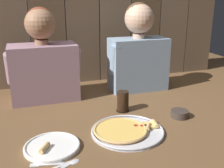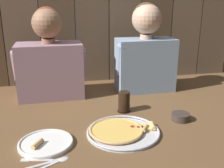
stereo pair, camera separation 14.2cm
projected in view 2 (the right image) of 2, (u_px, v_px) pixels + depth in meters
name	position (u px, v px, depth m)	size (l,w,h in m)	color
ground_plane	(115.00, 124.00, 1.38)	(3.20, 3.20, 0.00)	brown
pizza_tray	(121.00, 131.00, 1.28)	(0.35, 0.35, 0.03)	silver
dinner_plate	(46.00, 143.00, 1.18)	(0.24, 0.24, 0.03)	white
drinking_glass	(124.00, 102.00, 1.51)	(0.08, 0.08, 0.12)	black
dipping_bowl	(181.00, 116.00, 1.41)	(0.09, 0.09, 0.04)	#3D332D
table_fork	(35.00, 160.00, 1.07)	(0.13, 0.04, 0.01)	silver
table_knife	(46.00, 163.00, 1.05)	(0.15, 0.06, 0.01)	silver
table_spoon	(59.00, 160.00, 1.07)	(0.13, 0.08, 0.01)	silver
diner_left	(50.00, 58.00, 1.68)	(0.43, 0.21, 0.56)	gray
diner_right	(146.00, 50.00, 1.79)	(0.42, 0.20, 0.58)	#849EB7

